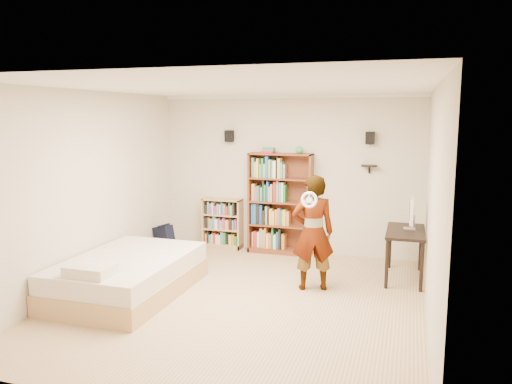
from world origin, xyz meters
TOP-DOWN VIEW (x-y plane):
  - ground at (0.00, 0.00)m, footprint 4.50×5.00m
  - room_shell at (0.00, 0.00)m, footprint 4.52×5.02m
  - crown_molding at (0.00, 0.00)m, footprint 4.50×5.00m
  - speaker_left at (-1.05, 2.40)m, footprint 0.14×0.12m
  - speaker_right at (1.35, 2.40)m, footprint 0.14×0.12m
  - wall_shelf at (1.35, 2.41)m, footprint 0.25×0.16m
  - tall_bookshelf at (-0.11, 2.34)m, footprint 1.09×0.32m
  - low_bookshelf at (-1.18, 2.37)m, footprint 0.71×0.27m
  - computer_desk at (1.96, 1.52)m, footprint 0.53×1.06m
  - imac at (2.01, 1.61)m, footprint 0.11×0.46m
  - daybed at (-1.54, -0.20)m, footprint 1.39×2.13m
  - person at (0.77, 0.71)m, footprint 0.67×0.55m
  - wii_wheel at (0.77, 0.41)m, footprint 0.22×0.08m
  - navy_bag at (-2.02, 1.76)m, footprint 0.42×0.33m

SIDE VIEW (x-z plane):
  - ground at x=0.00m, z-range -0.01..0.01m
  - navy_bag at x=-2.02m, z-range 0.00..0.49m
  - daybed at x=-1.54m, z-range 0.00..0.63m
  - computer_desk at x=1.96m, z-range 0.00..0.72m
  - low_bookshelf at x=-1.18m, z-range 0.00..0.89m
  - person at x=0.77m, z-range 0.00..1.58m
  - tall_bookshelf at x=-0.11m, z-range 0.00..1.72m
  - imac at x=2.01m, z-range 0.72..1.18m
  - wii_wheel at x=0.77m, z-range 1.18..1.40m
  - wall_shelf at x=1.35m, z-range 1.54..1.56m
  - room_shell at x=0.00m, z-range 0.41..3.12m
  - speaker_left at x=-1.05m, z-range 1.90..2.10m
  - speaker_right at x=1.35m, z-range 1.90..2.10m
  - crown_molding at x=0.00m, z-range 2.64..2.70m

